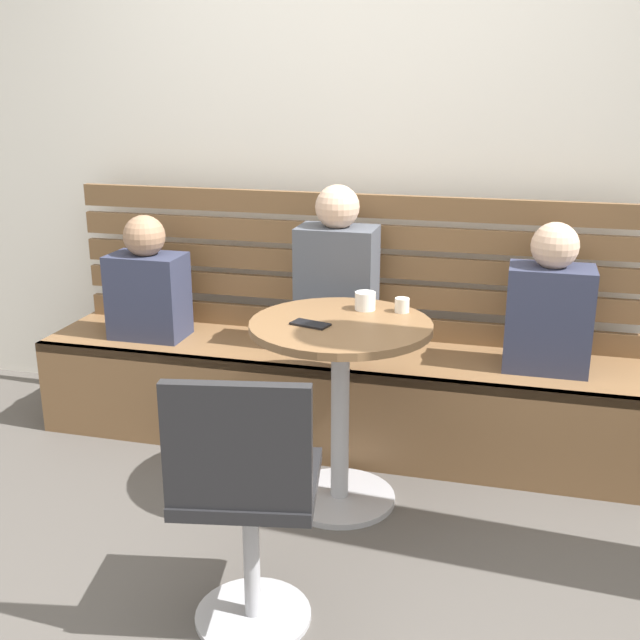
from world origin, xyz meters
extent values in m
plane|color=#514C47|center=(0.00, 0.00, 0.00)|extent=(8.00, 8.00, 0.00)
cube|color=white|center=(0.00, 1.64, 1.45)|extent=(5.20, 0.10, 2.90)
cube|color=brown|center=(0.00, 1.20, 0.22)|extent=(2.70, 0.52, 0.44)
cube|color=brown|center=(0.00, 0.96, 0.42)|extent=(2.70, 0.04, 0.04)
cube|color=brown|center=(0.00, 1.44, 0.49)|extent=(2.65, 0.04, 0.10)
cube|color=brown|center=(0.00, 1.44, 0.64)|extent=(2.65, 0.04, 0.10)
cube|color=brown|center=(0.00, 1.44, 0.78)|extent=(2.65, 0.04, 0.10)
cube|color=brown|center=(0.00, 1.44, 0.92)|extent=(2.65, 0.04, 0.10)
cube|color=brown|center=(0.00, 1.44, 1.05)|extent=(2.65, 0.04, 0.10)
cylinder|color=#ADADB2|center=(0.15, 0.68, 0.01)|extent=(0.44, 0.44, 0.02)
cylinder|color=#ADADB2|center=(0.15, 0.68, 0.37)|extent=(0.07, 0.07, 0.69)
cylinder|color=brown|center=(0.15, 0.68, 0.72)|extent=(0.68, 0.68, 0.03)
cylinder|color=#ADADB2|center=(0.05, -0.07, 0.01)|extent=(0.36, 0.36, 0.02)
cylinder|color=#ADADB2|center=(0.05, -0.07, 0.23)|extent=(0.05, 0.05, 0.45)
cube|color=#232326|center=(0.05, -0.07, 0.47)|extent=(0.47, 0.47, 0.04)
cube|color=#232326|center=(0.08, -0.23, 0.67)|extent=(0.40, 0.11, 0.36)
cube|color=#4C515B|center=(0.00, 1.23, 0.72)|extent=(0.34, 0.22, 0.55)
sphere|color=#DBB293|center=(0.00, 1.23, 1.08)|extent=(0.19, 0.19, 0.19)
cube|color=#333851|center=(-0.88, 1.17, 0.64)|extent=(0.34, 0.22, 0.39)
sphere|color=#A37A5B|center=(-0.88, 1.17, 0.92)|extent=(0.19, 0.19, 0.19)
cube|color=#333851|center=(0.90, 1.20, 0.66)|extent=(0.34, 0.22, 0.44)
sphere|color=#DBB293|center=(0.90, 1.20, 0.96)|extent=(0.19, 0.19, 0.19)
cylinder|color=silver|center=(0.34, 0.87, 0.77)|extent=(0.06, 0.06, 0.05)
cylinder|color=white|center=(0.20, 0.87, 0.78)|extent=(0.08, 0.08, 0.07)
cube|color=black|center=(0.05, 0.62, 0.74)|extent=(0.15, 0.10, 0.01)
camera|label=1|loc=(0.76, -1.97, 1.60)|focal=43.60mm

